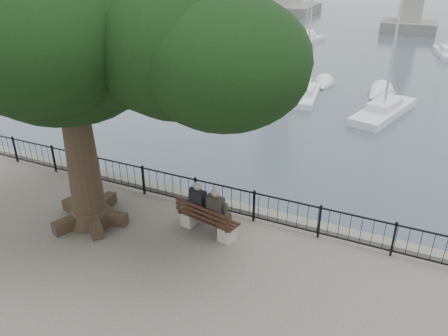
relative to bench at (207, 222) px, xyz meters
The scene contains 13 objects.
harbor 1.85m from the bench, 89.65° to the left, with size 260.00×260.00×1.20m.
railing 1.16m from the bench, 89.50° to the left, with size 22.06×0.06×1.00m.
bench is the anchor object (origin of this frame).
person_left 0.49m from the bench, 148.70° to the left, with size 0.54×0.84×1.60m.
person_right 0.53m from the bench, ahead, with size 0.54×0.84×1.60m.
tree 6.06m from the bench, 163.45° to the right, with size 10.64×7.43×8.69m.
lion_monument 48.62m from the bench, 87.63° to the left, with size 6.05×6.05×8.91m.
sailboat_a 19.04m from the bench, 113.63° to the left, with size 1.64×4.75×8.50m.
sailboat_b 17.58m from the bench, 96.12° to the left, with size 2.13×5.24×10.70m.
sailboat_c 16.48m from the bench, 79.09° to the left, with size 3.17×6.33×12.53m.
sailboat_e 30.92m from the bench, 115.74° to the left, with size 3.06×5.75×13.42m.
sailboat_g 36.52m from the bench, 80.12° to the left, with size 2.67×5.97×10.85m.
sailboat_h 37.75m from the bench, 101.13° to the left, with size 2.87×5.51×13.57m.
Camera 1 is at (4.99, -8.11, 7.35)m, focal length 35.00 mm.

